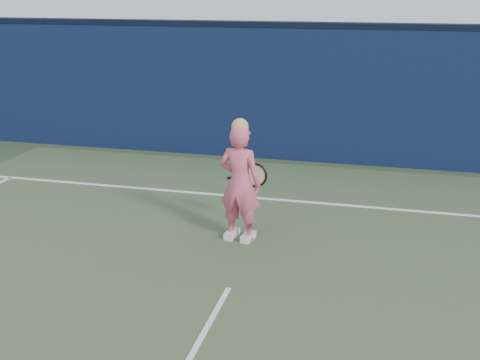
# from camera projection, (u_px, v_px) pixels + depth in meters

# --- Properties ---
(ground) EXTENTS (80.00, 80.00, 0.00)m
(ground) POSITION_uv_depth(u_px,v_px,m) (202.00, 337.00, 5.82)
(ground) COLOR #34452A
(ground) RESTS_ON ground
(backstop_wall) EXTENTS (24.00, 0.40, 2.50)m
(backstop_wall) POSITION_uv_depth(u_px,v_px,m) (303.00, 95.00, 11.43)
(backstop_wall) COLOR #0D163C
(backstop_wall) RESTS_ON ground
(wall_cap) EXTENTS (24.00, 0.42, 0.10)m
(wall_cap) POSITION_uv_depth(u_px,v_px,m) (305.00, 25.00, 11.03)
(wall_cap) COLOR black
(wall_cap) RESTS_ON backstop_wall
(player) EXTENTS (0.63, 0.47, 1.65)m
(player) POSITION_uv_depth(u_px,v_px,m) (240.00, 183.00, 7.82)
(player) COLOR #E95A79
(player) RESTS_ON ground
(racket) EXTENTS (0.61, 0.23, 0.34)m
(racket) POSITION_uv_depth(u_px,v_px,m) (253.00, 175.00, 8.17)
(racket) COLOR black
(racket) RESTS_ON ground
(court_lines) EXTENTS (11.00, 12.04, 0.01)m
(court_lines) POSITION_uv_depth(u_px,v_px,m) (191.00, 355.00, 5.51)
(court_lines) COLOR white
(court_lines) RESTS_ON court_surface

